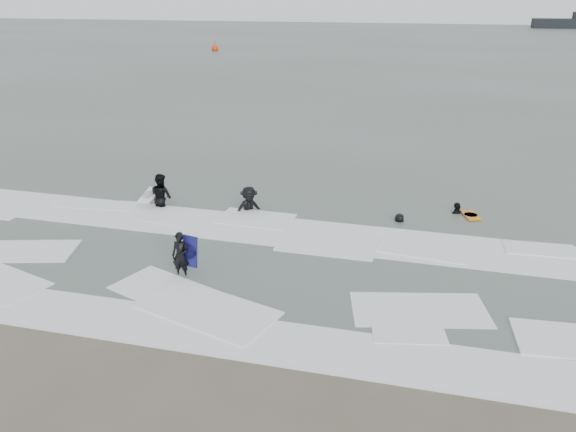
% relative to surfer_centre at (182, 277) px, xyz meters
% --- Properties ---
extents(ground, '(320.00, 320.00, 0.00)m').
position_rel_surfer_centre_xyz_m(ground, '(2.52, -2.01, 0.00)').
color(ground, brown).
rests_on(ground, ground).
extents(sea, '(320.00, 320.00, 0.00)m').
position_rel_surfer_centre_xyz_m(sea, '(2.52, 77.99, 0.06)').
color(sea, '#47544C').
rests_on(sea, ground).
extents(surfer_centre, '(0.54, 0.35, 1.47)m').
position_rel_surfer_centre_xyz_m(surfer_centre, '(0.00, 0.00, 0.00)').
color(surfer_centre, black).
rests_on(surfer_centre, ground).
extents(surfer_wading, '(1.14, 1.02, 1.94)m').
position_rel_surfer_centre_xyz_m(surfer_wading, '(-3.35, 5.30, 0.00)').
color(surfer_wading, black).
rests_on(surfer_wading, ground).
extents(surfer_breaker, '(1.39, 1.36, 1.91)m').
position_rel_surfer_centre_xyz_m(surfer_breaker, '(0.23, 5.63, 0.00)').
color(surfer_breaker, black).
rests_on(surfer_breaker, ground).
extents(surfer_right_near, '(0.99, 0.90, 1.62)m').
position_rel_surfer_centre_xyz_m(surfer_right_near, '(8.09, 7.58, 0.00)').
color(surfer_right_near, black).
rests_on(surfer_right_near, ground).
extents(surfer_right_far, '(0.78, 0.57, 1.48)m').
position_rel_surfer_centre_xyz_m(surfer_right_far, '(5.99, 6.14, 0.00)').
color(surfer_right_far, black).
rests_on(surfer_right_far, ground).
extents(surf_foam, '(30.03, 9.06, 0.09)m').
position_rel_surfer_centre_xyz_m(surf_foam, '(2.52, 1.69, 0.04)').
color(surf_foam, white).
rests_on(surf_foam, ground).
extents(bodyboards, '(13.03, 7.86, 1.25)m').
position_rel_surfer_centre_xyz_m(bodyboards, '(1.73, 4.20, 0.50)').
color(bodyboards, '#10114D').
rests_on(bodyboards, ground).
extents(buoy, '(1.00, 1.00, 1.65)m').
position_rel_surfer_centre_xyz_m(buoy, '(-25.94, 66.98, 0.42)').
color(buoy, red).
rests_on(buoy, ground).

